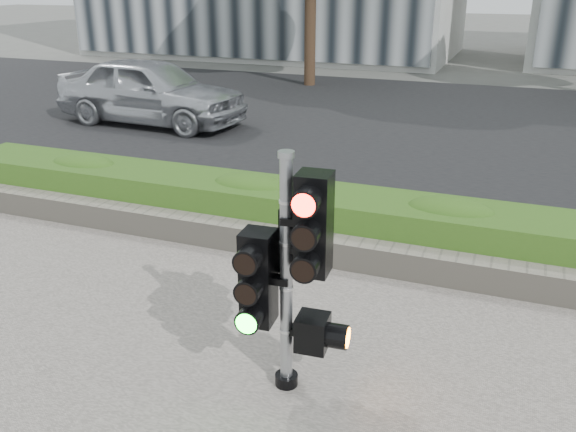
{
  "coord_description": "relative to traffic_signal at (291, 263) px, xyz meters",
  "views": [
    {
      "loc": [
        2.15,
        -4.67,
        3.35
      ],
      "look_at": [
        0.11,
        0.6,
        1.12
      ],
      "focal_mm": 38.0,
      "sensor_mm": 36.0,
      "label": 1
    }
  ],
  "objects": [
    {
      "name": "curb",
      "position": [
        -0.57,
        3.68,
        -1.13
      ],
      "size": [
        60.0,
        0.25,
        0.12
      ],
      "primitive_type": "cube",
      "color": "gray",
      "rests_on": "ground"
    },
    {
      "name": "car_silver",
      "position": [
        -6.74,
        8.29,
        -0.38
      ],
      "size": [
        4.76,
        2.15,
        1.58
      ],
      "primitive_type": "imported",
      "rotation": [
        0.0,
        0.0,
        1.51
      ],
      "color": "#B5B7BD",
      "rests_on": "road"
    },
    {
      "name": "stone_wall",
      "position": [
        -0.57,
        2.43,
        -0.99
      ],
      "size": [
        12.0,
        0.32,
        0.34
      ],
      "primitive_type": "cube",
      "color": "gray",
      "rests_on": "sidewalk"
    },
    {
      "name": "ground",
      "position": [
        -0.57,
        0.53,
        -1.19
      ],
      "size": [
        120.0,
        120.0,
        0.0
      ],
      "primitive_type": "plane",
      "color": "#51514C",
      "rests_on": "ground"
    },
    {
      "name": "hedge",
      "position": [
        -0.57,
        3.08,
        -0.82
      ],
      "size": [
        12.0,
        1.0,
        0.68
      ],
      "primitive_type": "cube",
      "color": "#5B942D",
      "rests_on": "sidewalk"
    },
    {
      "name": "road",
      "position": [
        -0.57,
        10.53,
        -1.18
      ],
      "size": [
        60.0,
        13.0,
        0.02
      ],
      "primitive_type": "cube",
      "color": "black",
      "rests_on": "ground"
    },
    {
      "name": "traffic_signal",
      "position": [
        0.0,
        0.0,
        0.0
      ],
      "size": [
        0.74,
        0.56,
        2.1
      ],
      "rotation": [
        0.0,
        0.0,
        0.07
      ],
      "color": "black",
      "rests_on": "sidewalk"
    }
  ]
}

